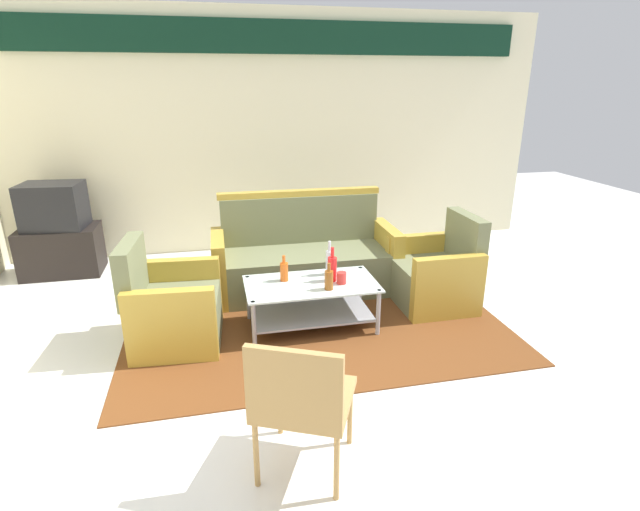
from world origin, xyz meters
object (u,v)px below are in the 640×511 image
at_px(bottle_clear, 329,262).
at_px(television, 53,206).
at_px(bottle_orange, 284,271).
at_px(cup, 342,278).
at_px(bottle_red, 332,268).
at_px(tv_stand, 62,251).
at_px(bottle_brown, 329,279).
at_px(wicker_chair, 301,397).
at_px(armchair_left, 172,309).
at_px(couch, 305,260).
at_px(armchair_right, 435,275).
at_px(coffee_table, 311,298).

bearing_deg(bottle_clear, television, 147.21).
height_order(bottle_orange, television, television).
bearing_deg(cup, bottle_orange, 159.94).
relative_size(bottle_red, tv_stand, 0.37).
xyz_separation_m(bottle_brown, wicker_chair, (-0.51, -1.49, -0.00)).
height_order(armchair_left, tv_stand, armchair_left).
relative_size(couch, armchair_right, 2.13).
height_order(armchair_left, cup, armchair_left).
xyz_separation_m(coffee_table, television, (-2.40, 1.83, 0.49)).
bearing_deg(bottle_red, bottle_orange, 167.16).
height_order(bottle_red, cup, bottle_red).
distance_m(couch, bottle_clear, 0.69).
distance_m(armchair_right, tv_stand, 3.98).
distance_m(bottle_clear, cup, 0.24).
distance_m(couch, armchair_left, 1.48).
bearing_deg(coffee_table, television, 142.63).
bearing_deg(armchair_left, television, -140.84).
bearing_deg(wicker_chair, bottle_brown, 96.22).
distance_m(armchair_left, armchair_right, 2.38).
distance_m(coffee_table, cup, 0.32).
bearing_deg(bottle_brown, cup, 35.81).
bearing_deg(bottle_clear, cup, -77.17).
relative_size(couch, coffee_table, 1.64).
bearing_deg(wicker_chair, armchair_right, 73.87).
distance_m(bottle_clear, bottle_brown, 0.33).
bearing_deg(bottle_orange, tv_stand, 141.78).
distance_m(coffee_table, tv_stand, 3.02).
bearing_deg(bottle_clear, wicker_chair, -107.98).
height_order(couch, television, television).
xyz_separation_m(bottle_red, bottle_orange, (-0.39, 0.09, -0.03)).
xyz_separation_m(armchair_right, coffee_table, (-1.23, -0.22, -0.02)).
bearing_deg(bottle_clear, couch, 98.06).
distance_m(tv_stand, television, 0.50).
relative_size(armchair_left, bottle_orange, 3.79).
xyz_separation_m(bottle_brown, cup, (0.13, 0.09, -0.04)).
height_order(armchair_left, bottle_brown, armchair_left).
height_order(bottle_red, wicker_chair, wicker_chair).
bearing_deg(bottle_brown, armchair_right, 18.45).
distance_m(cup, wicker_chair, 1.71).
bearing_deg(bottle_clear, armchair_right, 3.11).
distance_m(armchair_left, bottle_brown, 1.27).
distance_m(armchair_right, bottle_clear, 1.07).
distance_m(armchair_left, cup, 1.39).
distance_m(coffee_table, bottle_brown, 0.30).
bearing_deg(tv_stand, bottle_orange, -38.22).
xyz_separation_m(bottle_red, wicker_chair, (-0.58, -1.66, -0.03)).
bearing_deg(cup, coffee_table, 166.02).
distance_m(coffee_table, bottle_red, 0.31).
height_order(bottle_orange, bottle_brown, bottle_brown).
relative_size(coffee_table, tv_stand, 1.38).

